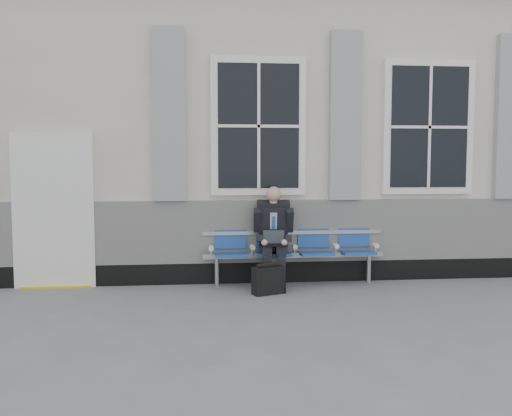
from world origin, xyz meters
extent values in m
plane|color=slate|center=(0.00, 0.00, 0.00)|extent=(70.00, 70.00, 0.00)
cube|color=beige|center=(0.00, 3.50, 2.10)|extent=(14.00, 4.00, 4.20)
cube|color=#929497|center=(0.00, 3.50, 4.32)|extent=(14.40, 4.40, 0.24)
cube|color=black|center=(0.00, 1.47, 0.15)|extent=(14.00, 0.10, 0.30)
cube|color=silver|center=(0.00, 1.46, 0.75)|extent=(14.00, 0.08, 0.90)
cube|color=#929497|center=(-3.40, 1.44, 2.40)|extent=(0.45, 0.14, 2.40)
cube|color=#929497|center=(-0.90, 1.44, 2.40)|extent=(0.45, 0.14, 2.40)
cube|color=#929497|center=(1.60, 1.44, 2.40)|extent=(0.45, 0.14, 2.40)
cube|color=white|center=(-2.15, 1.46, 2.25)|extent=(1.35, 0.10, 1.95)
cube|color=black|center=(-2.15, 1.41, 2.25)|extent=(1.15, 0.02, 1.75)
cube|color=white|center=(0.35, 1.46, 2.25)|extent=(1.35, 0.10, 1.95)
cube|color=black|center=(0.35, 1.41, 2.25)|extent=(1.15, 0.02, 1.75)
cube|color=black|center=(-5.00, 1.60, 1.05)|extent=(0.95, 0.30, 2.10)
cube|color=white|center=(-5.00, 1.45, 1.05)|extent=(1.10, 0.10, 2.20)
cube|color=gold|center=(-5.00, 1.48, 0.01)|extent=(0.95, 0.30, 0.02)
cube|color=#9EA0A3|center=(-1.65, 1.30, 0.42)|extent=(2.60, 0.07, 0.07)
cube|color=#9EA0A3|center=(-1.65, 1.42, 0.73)|extent=(2.60, 0.05, 0.05)
cylinder|color=#9EA0A3|center=(-2.75, 1.30, 0.20)|extent=(0.06, 0.06, 0.39)
cylinder|color=#9EA0A3|center=(-0.55, 1.30, 0.20)|extent=(0.06, 0.06, 0.39)
cube|color=navy|center=(-2.55, 1.22, 0.45)|extent=(0.46, 0.42, 0.07)
cube|color=navy|center=(-2.55, 1.43, 0.71)|extent=(0.46, 0.10, 0.40)
cube|color=navy|center=(-1.95, 1.22, 0.45)|extent=(0.46, 0.42, 0.07)
cube|color=navy|center=(-1.95, 1.43, 0.71)|extent=(0.46, 0.10, 0.40)
cube|color=navy|center=(-1.35, 1.22, 0.45)|extent=(0.46, 0.42, 0.07)
cube|color=navy|center=(-1.35, 1.43, 0.71)|extent=(0.46, 0.10, 0.40)
cube|color=navy|center=(-0.75, 1.22, 0.45)|extent=(0.46, 0.42, 0.07)
cube|color=navy|center=(-0.75, 1.43, 0.71)|extent=(0.46, 0.10, 0.40)
cylinder|color=white|center=(-2.83, 1.25, 0.55)|extent=(0.07, 0.12, 0.07)
cylinder|color=white|center=(-2.25, 1.25, 0.55)|extent=(0.07, 0.12, 0.07)
cylinder|color=white|center=(-1.65, 1.25, 0.55)|extent=(0.07, 0.12, 0.07)
cylinder|color=white|center=(-1.05, 1.25, 0.55)|extent=(0.07, 0.12, 0.07)
cylinder|color=white|center=(-0.47, 1.25, 0.55)|extent=(0.07, 0.12, 0.07)
cube|color=black|center=(-2.09, 0.87, 0.04)|extent=(0.13, 0.26, 0.09)
cube|color=black|center=(-1.90, 0.85, 0.04)|extent=(0.13, 0.26, 0.09)
cube|color=black|center=(-2.08, 0.93, 0.25)|extent=(0.13, 0.13, 0.47)
cube|color=black|center=(-1.89, 0.91, 0.25)|extent=(0.13, 0.13, 0.47)
cube|color=black|center=(-2.06, 1.14, 0.54)|extent=(0.17, 0.44, 0.13)
cube|color=black|center=(-1.87, 1.12, 0.54)|extent=(0.17, 0.44, 0.13)
cube|color=black|center=(-1.95, 1.32, 0.85)|extent=(0.43, 0.36, 0.61)
cube|color=#A2BAD6|center=(-1.96, 1.20, 0.87)|extent=(0.10, 0.10, 0.34)
cube|color=#22589F|center=(-1.96, 1.19, 0.85)|extent=(0.05, 0.08, 0.28)
cube|color=black|center=(-1.95, 1.29, 1.14)|extent=(0.48, 0.27, 0.14)
cylinder|color=tan|center=(-1.96, 1.24, 1.21)|extent=(0.11, 0.11, 0.10)
sphere|color=tan|center=(-1.96, 1.19, 1.31)|extent=(0.20, 0.20, 0.20)
cube|color=black|center=(-2.19, 1.24, 0.93)|extent=(0.12, 0.28, 0.36)
cube|color=black|center=(-1.73, 1.20, 0.93)|extent=(0.12, 0.28, 0.36)
cube|color=black|center=(-2.17, 1.07, 0.70)|extent=(0.11, 0.31, 0.14)
cube|color=black|center=(-1.78, 1.03, 0.70)|extent=(0.11, 0.31, 0.14)
sphere|color=tan|center=(-2.12, 0.93, 0.66)|extent=(0.09, 0.09, 0.09)
sphere|color=tan|center=(-1.85, 0.91, 0.66)|extent=(0.09, 0.09, 0.09)
cube|color=black|center=(-1.98, 0.99, 0.61)|extent=(0.34, 0.25, 0.02)
cube|color=black|center=(-1.97, 1.10, 0.71)|extent=(0.32, 0.11, 0.20)
cube|color=black|center=(-1.97, 1.10, 0.71)|extent=(0.29, 0.09, 0.17)
cube|color=black|center=(-2.10, 0.73, 0.18)|extent=(0.44, 0.31, 0.37)
cylinder|color=black|center=(-2.10, 0.73, 0.39)|extent=(0.32, 0.18, 0.06)
camera|label=1|loc=(-3.00, -6.65, 1.78)|focal=40.00mm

